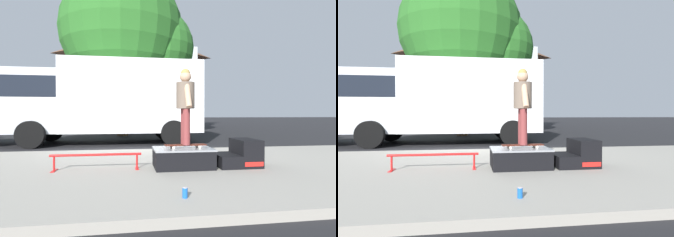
# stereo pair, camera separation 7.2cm
# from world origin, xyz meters

# --- Properties ---
(ground_plane) EXTENTS (140.00, 140.00, 0.00)m
(ground_plane) POSITION_xyz_m (0.00, 0.00, 0.00)
(ground_plane) COLOR black
(sidewalk_slab) EXTENTS (50.00, 5.00, 0.12)m
(sidewalk_slab) POSITION_xyz_m (0.00, -3.00, 0.06)
(sidewalk_slab) COLOR gray
(sidewalk_slab) RESTS_ON ground
(skate_box) EXTENTS (1.10, 0.77, 0.37)m
(skate_box) POSITION_xyz_m (0.95, -3.17, 0.32)
(skate_box) COLOR black
(skate_box) RESTS_ON sidewalk_slab
(kicker_ramp) EXTENTS (0.81, 0.74, 0.51)m
(kicker_ramp) POSITION_xyz_m (2.08, -3.17, 0.33)
(kicker_ramp) COLOR black
(kicker_ramp) RESTS_ON sidewalk_slab
(grind_rail) EXTENTS (1.61, 0.28, 0.29)m
(grind_rail) POSITION_xyz_m (-0.63, -3.15, 0.34)
(grind_rail) COLOR red
(grind_rail) RESTS_ON sidewalk_slab
(skateboard) EXTENTS (0.79, 0.24, 0.07)m
(skateboard) POSITION_xyz_m (1.00, -3.20, 0.54)
(skateboard) COLOR #4C1E14
(skateboard) RESTS_ON skate_box
(skater_kid) EXTENTS (0.34, 0.73, 1.41)m
(skater_kid) POSITION_xyz_m (1.00, -3.20, 1.39)
(skater_kid) COLOR brown
(skater_kid) RESTS_ON skateboard
(soda_can) EXTENTS (0.07, 0.07, 0.13)m
(soda_can) POSITION_xyz_m (0.61, -4.93, 0.18)
(soda_can) COLOR #1959B2
(soda_can) RESTS_ON sidewalk_slab
(box_truck) EXTENTS (6.91, 2.63, 3.05)m
(box_truck) POSITION_xyz_m (-0.87, 2.20, 1.70)
(box_truck) COLOR white
(box_truck) RESTS_ON ground
(street_tree_main) EXTENTS (6.75, 6.13, 8.37)m
(street_tree_main) POSITION_xyz_m (-0.00, 5.62, 5.13)
(street_tree_main) COLOR brown
(street_tree_main) RESTS_ON ground
(house_behind) EXTENTS (9.54, 8.22, 8.40)m
(house_behind) POSITION_xyz_m (0.42, 14.28, 4.24)
(house_behind) COLOR silver
(house_behind) RESTS_ON ground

